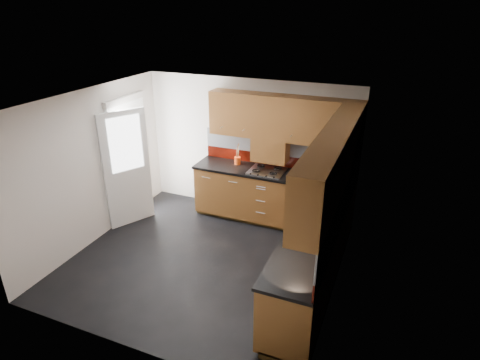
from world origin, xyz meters
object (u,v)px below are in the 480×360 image
at_px(gas_hob, 267,171).
at_px(toaster, 327,172).
at_px(food_processor, 326,195).
at_px(utensil_pot, 238,159).

height_order(gas_hob, toaster, toaster).
height_order(toaster, food_processor, food_processor).
distance_m(gas_hob, toaster, 0.99).
distance_m(gas_hob, utensil_pot, 0.60).
distance_m(utensil_pot, toaster, 1.56).
distance_m(toaster, food_processor, 0.94).
relative_size(toaster, food_processor, 1.01).
bearing_deg(utensil_pot, toaster, 0.21).
relative_size(gas_hob, utensil_pot, 1.52).
xyz_separation_m(utensil_pot, food_processor, (1.73, -0.91, 0.04)).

